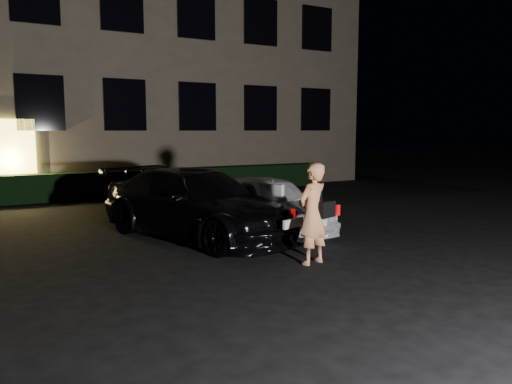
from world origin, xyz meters
TOP-DOWN VIEW (x-y plane):
  - ground at (0.00, 0.00)m, footprint 80.00×80.00m
  - building at (-0.00, 14.99)m, footprint 20.00×8.11m
  - hedge at (0.00, 10.50)m, footprint 15.00×0.70m
  - sedan at (-0.57, 3.46)m, footprint 3.31×5.13m
  - hatch at (0.97, 3.24)m, footprint 1.44×3.57m
  - man at (0.27, 0.66)m, footprint 0.76×0.55m

SIDE VIEW (x-z plane):
  - ground at x=0.00m, z-range 0.00..0.00m
  - hedge at x=0.00m, z-range 0.00..0.85m
  - hatch at x=0.97m, z-range 0.00..1.22m
  - sedan at x=-0.57m, z-range 0.00..1.38m
  - man at x=0.27m, z-range 0.00..1.66m
  - building at x=0.00m, z-range 0.00..12.00m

